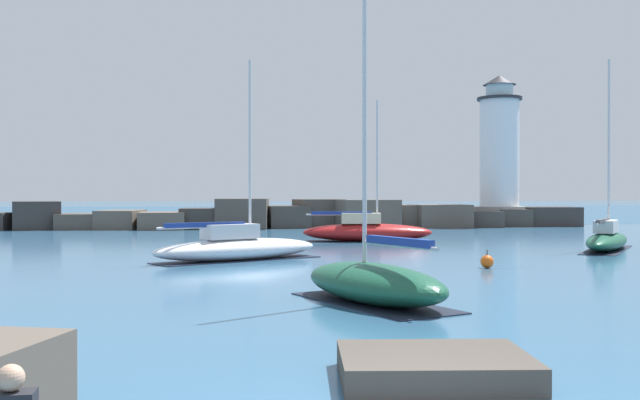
{
  "coord_description": "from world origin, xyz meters",
  "views": [
    {
      "loc": [
        -2.5,
        -8.07,
        2.88
      ],
      "look_at": [
        2.32,
        21.1,
        2.66
      ],
      "focal_mm": 40.0,
      "sensor_mm": 36.0,
      "label": 1
    }
  ],
  "objects_px": {
    "sailboat_moored_2": "(367,231)",
    "mooring_buoy_far_side": "(487,261)",
    "sailboat_moored_0": "(237,247)",
    "sailboat_moored_3": "(607,239)",
    "lighthouse": "(499,161)",
    "sailboat_moored_4": "(374,282)"
  },
  "relations": [
    {
      "from": "sailboat_moored_0",
      "to": "sailboat_moored_3",
      "type": "bearing_deg",
      "value": 7.72
    },
    {
      "from": "sailboat_moored_0",
      "to": "sailboat_moored_3",
      "type": "height_order",
      "value": "sailboat_moored_3"
    },
    {
      "from": "sailboat_moored_0",
      "to": "sailboat_moored_2",
      "type": "height_order",
      "value": "sailboat_moored_0"
    },
    {
      "from": "sailboat_moored_4",
      "to": "lighthouse",
      "type": "bearing_deg",
      "value": 62.71
    },
    {
      "from": "lighthouse",
      "to": "sailboat_moored_2",
      "type": "bearing_deg",
      "value": -131.35
    },
    {
      "from": "lighthouse",
      "to": "sailboat_moored_2",
      "type": "height_order",
      "value": "lighthouse"
    },
    {
      "from": "sailboat_moored_3",
      "to": "sailboat_moored_0",
      "type": "bearing_deg",
      "value": -172.28
    },
    {
      "from": "lighthouse",
      "to": "sailboat_moored_4",
      "type": "bearing_deg",
      "value": -117.29
    },
    {
      "from": "sailboat_moored_4",
      "to": "mooring_buoy_far_side",
      "type": "distance_m",
      "value": 10.45
    },
    {
      "from": "sailboat_moored_0",
      "to": "mooring_buoy_far_side",
      "type": "distance_m",
      "value": 10.75
    },
    {
      "from": "sailboat_moored_3",
      "to": "sailboat_moored_4",
      "type": "bearing_deg",
      "value": -136.09
    },
    {
      "from": "sailboat_moored_2",
      "to": "mooring_buoy_far_side",
      "type": "height_order",
      "value": "sailboat_moored_2"
    },
    {
      "from": "sailboat_moored_4",
      "to": "mooring_buoy_far_side",
      "type": "relative_size",
      "value": 12.43
    },
    {
      "from": "lighthouse",
      "to": "sailboat_moored_3",
      "type": "height_order",
      "value": "lighthouse"
    },
    {
      "from": "sailboat_moored_0",
      "to": "sailboat_moored_3",
      "type": "xyz_separation_m",
      "value": [
        19.26,
        2.61,
        0.0
      ]
    },
    {
      "from": "sailboat_moored_2",
      "to": "sailboat_moored_4",
      "type": "height_order",
      "value": "sailboat_moored_4"
    },
    {
      "from": "lighthouse",
      "to": "mooring_buoy_far_side",
      "type": "bearing_deg",
      "value": -114.21
    },
    {
      "from": "sailboat_moored_0",
      "to": "lighthouse",
      "type": "bearing_deg",
      "value": 50.24
    },
    {
      "from": "sailboat_moored_3",
      "to": "sailboat_moored_4",
      "type": "relative_size",
      "value": 1.14
    },
    {
      "from": "sailboat_moored_0",
      "to": "sailboat_moored_3",
      "type": "distance_m",
      "value": 19.43
    },
    {
      "from": "sailboat_moored_2",
      "to": "mooring_buoy_far_side",
      "type": "relative_size",
      "value": 12.24
    },
    {
      "from": "lighthouse",
      "to": "sailboat_moored_0",
      "type": "height_order",
      "value": "lighthouse"
    }
  ]
}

